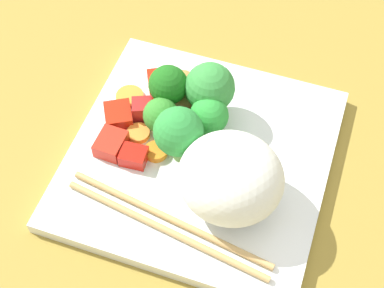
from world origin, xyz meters
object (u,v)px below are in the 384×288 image
object	(u,v)px
square_plate	(200,158)
broccoli_floret_4	(179,133)
carrot_slice_2	(130,97)
chopstick_pair	(172,226)
rice_mound	(231,178)

from	to	relation	value
square_plate	broccoli_floret_4	size ratio (longest dim) A/B	3.73
carrot_slice_2	chopstick_pair	xyz separation A→B (cm)	(9.68, -12.32, 0.08)
square_plate	chopstick_pair	distance (cm)	8.37
square_plate	chopstick_pair	bearing A→B (deg)	-87.20
broccoli_floret_4	chopstick_pair	size ratio (longest dim) A/B	0.33
broccoli_floret_4	chopstick_pair	xyz separation A→B (cm)	(2.14, -7.27, -3.78)
broccoli_floret_4	carrot_slice_2	distance (cm)	9.86
carrot_slice_2	chopstick_pair	distance (cm)	15.67
broccoli_floret_4	carrot_slice_2	size ratio (longest dim) A/B	2.30
rice_mound	chopstick_pair	xyz separation A→B (cm)	(-3.84, -4.54, -3.46)
chopstick_pair	rice_mound	bearing A→B (deg)	56.74
square_plate	chopstick_pair	xyz separation A→B (cm)	(0.41, -8.30, 1.02)
broccoli_floret_4	carrot_slice_2	bearing A→B (deg)	146.14
square_plate	rice_mound	xyz separation A→B (cm)	(4.25, -3.76, 4.48)
chopstick_pair	square_plate	bearing A→B (deg)	99.81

